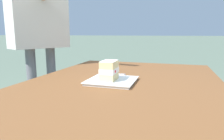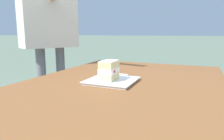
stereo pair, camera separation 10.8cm
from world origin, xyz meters
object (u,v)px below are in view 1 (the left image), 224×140
object	(u,v)px
patio_table	(119,99)
dessert_fork	(115,74)
dessert_plate	(112,81)
cake_slice	(109,70)
diner_person	(38,14)

from	to	relation	value
patio_table	dessert_fork	distance (m)	0.29
patio_table	dessert_plate	xyz separation A→B (m)	(-0.05, -0.05, 0.08)
dessert_plate	cake_slice	xyz separation A→B (m)	(0.02, -0.01, 0.06)
dessert_plate	cake_slice	world-z (taller)	cake_slice
patio_table	cake_slice	bearing A→B (deg)	-116.55
dessert_plate	diner_person	world-z (taller)	diner_person
patio_table	diner_person	world-z (taller)	diner_person
patio_table	dessert_fork	size ratio (longest dim) A/B	9.81
cake_slice	dessert_fork	distance (m)	0.24
cake_slice	diner_person	world-z (taller)	diner_person
dessert_fork	diner_person	bearing A→B (deg)	-104.64
dessert_plate	diner_person	bearing A→B (deg)	-118.13
dessert_plate	dessert_fork	bearing A→B (deg)	-167.34
dessert_fork	cake_slice	bearing A→B (deg)	9.20
dessert_fork	diner_person	xyz separation A→B (m)	(-0.18, -0.68, 0.40)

